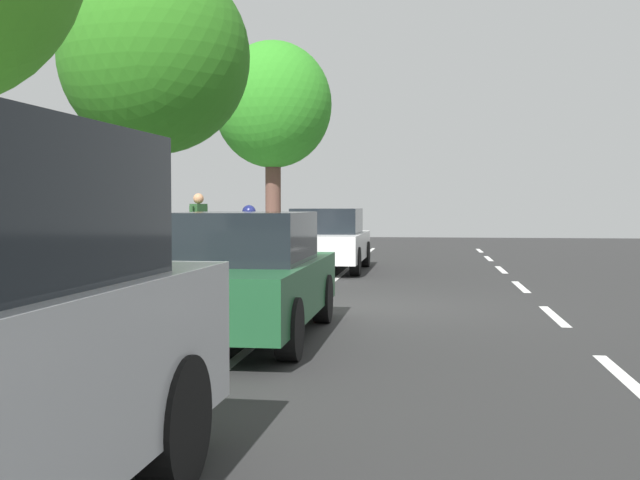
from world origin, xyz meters
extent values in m
plane|color=#292929|center=(0.00, 0.00, 0.00)|extent=(55.13, 55.13, 0.00)
cube|color=#95A197|center=(3.77, 0.00, 0.07)|extent=(3.08, 34.45, 0.13)
cube|color=gray|center=(2.15, 0.00, 0.07)|extent=(0.16, 34.45, 0.13)
cube|color=white|center=(-3.11, -16.13, 0.00)|extent=(0.14, 2.20, 0.01)
cube|color=white|center=(-3.11, -11.93, 0.00)|extent=(0.14, 2.20, 0.01)
cube|color=white|center=(-3.11, -7.73, 0.00)|extent=(0.14, 2.20, 0.01)
cube|color=white|center=(-3.11, -3.53, 0.00)|extent=(0.14, 2.20, 0.01)
cube|color=white|center=(-3.11, 0.67, 0.00)|extent=(0.14, 2.20, 0.01)
cube|color=white|center=(-3.11, 4.87, 0.00)|extent=(0.14, 2.20, 0.01)
cube|color=white|center=(0.68, 0.00, 0.00)|extent=(0.12, 34.45, 0.01)
cube|color=white|center=(1.12, -6.87, 0.60)|extent=(1.78, 4.41, 0.64)
cube|color=black|center=(1.12, -6.87, 1.22)|extent=(1.56, 2.11, 0.60)
cylinder|color=black|center=(1.94, -5.51, 0.33)|extent=(0.22, 0.66, 0.66)
cylinder|color=black|center=(0.32, -5.50, 0.33)|extent=(0.22, 0.66, 0.66)
cylinder|color=black|center=(1.92, -8.23, 0.33)|extent=(0.22, 0.66, 0.66)
cylinder|color=black|center=(0.31, -8.23, 0.33)|extent=(0.22, 0.66, 0.66)
cube|color=#1E512D|center=(0.93, 3.13, 0.60)|extent=(1.78, 4.41, 0.64)
cube|color=black|center=(0.93, 3.13, 1.22)|extent=(1.56, 2.11, 0.60)
cylinder|color=black|center=(1.73, 4.50, 0.33)|extent=(0.22, 0.66, 0.66)
cylinder|color=black|center=(0.11, 4.49, 0.33)|extent=(0.22, 0.66, 0.66)
cylinder|color=black|center=(1.74, 1.77, 0.33)|extent=(0.22, 0.66, 0.66)
cylinder|color=black|center=(0.12, 1.76, 0.33)|extent=(0.22, 0.66, 0.66)
cylinder|color=black|center=(0.13, 8.25, 0.38)|extent=(0.24, 0.77, 0.76)
torus|color=black|center=(1.16, -1.13, 0.35)|extent=(0.69, 0.13, 0.69)
torus|color=black|center=(2.19, -1.00, 0.35)|extent=(0.69, 0.13, 0.69)
cylinder|color=#A51414|center=(1.55, -1.08, 0.43)|extent=(0.65, 0.12, 0.51)
cylinder|color=#A51414|center=(1.91, -1.04, 0.42)|extent=(0.14, 0.05, 0.47)
cylinder|color=#A51414|center=(1.60, -1.08, 0.66)|extent=(0.73, 0.13, 0.05)
cylinder|color=#A51414|center=(2.03, -1.02, 0.27)|extent=(0.35, 0.08, 0.19)
cylinder|color=#A51414|center=(2.08, -1.02, 0.50)|extent=(0.27, 0.07, 0.33)
cylinder|color=#A51414|center=(1.20, -1.13, 0.51)|extent=(0.12, 0.05, 0.34)
cube|color=black|center=(1.96, -1.03, 0.70)|extent=(0.25, 0.13, 0.05)
cylinder|color=black|center=(1.24, -1.12, 0.73)|extent=(0.09, 0.46, 0.03)
cylinder|color=#C6B284|center=(1.86, -1.42, 0.39)|extent=(0.15, 0.15, 0.78)
cylinder|color=#C6B284|center=(1.90, -1.62, 0.39)|extent=(0.15, 0.15, 0.78)
cube|color=white|center=(1.88, -1.52, 1.06)|extent=(0.30, 0.42, 0.55)
cylinder|color=white|center=(1.83, -1.26, 1.03)|extent=(0.10, 0.10, 0.53)
cylinder|color=white|center=(1.93, -1.77, 1.03)|extent=(0.10, 0.10, 0.53)
sphere|color=#A18057|center=(1.88, -1.52, 1.45)|extent=(0.22, 0.22, 0.22)
sphere|color=navy|center=(1.88, -1.52, 1.48)|extent=(0.25, 0.25, 0.25)
cube|color=black|center=(2.07, -1.48, 1.08)|extent=(0.23, 0.33, 0.44)
cylinder|color=brown|center=(3.47, -12.09, 1.92)|extent=(0.48, 0.48, 3.58)
ellipsoid|color=#318C24|center=(3.47, -12.09, 4.71)|extent=(3.64, 3.64, 3.91)
cylinder|color=brown|center=(3.47, -1.14, 1.71)|extent=(0.38, 0.38, 3.16)
ellipsoid|color=#2B711B|center=(3.47, -1.14, 4.21)|extent=(3.34, 3.34, 3.42)
cylinder|color=black|center=(4.01, -5.89, 0.57)|extent=(0.15, 0.15, 0.88)
cylinder|color=black|center=(4.08, -5.71, 0.57)|extent=(0.15, 0.15, 0.88)
cube|color=#264C26|center=(4.04, -5.80, 1.32)|extent=(0.36, 0.44, 0.62)
cylinder|color=#264C26|center=(3.94, -6.04, 1.29)|extent=(0.10, 0.10, 0.59)
cylinder|color=#264C26|center=(4.15, -5.56, 1.29)|extent=(0.10, 0.10, 0.59)
sphere|color=tan|center=(4.04, -5.80, 1.76)|extent=(0.25, 0.25, 0.25)
cylinder|color=red|center=(2.58, -0.74, 0.48)|extent=(0.22, 0.22, 0.70)
sphere|color=red|center=(2.58, -0.74, 0.87)|extent=(0.20, 0.20, 0.20)
camera|label=1|loc=(-1.29, 12.63, 1.61)|focal=45.35mm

